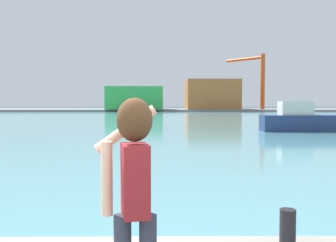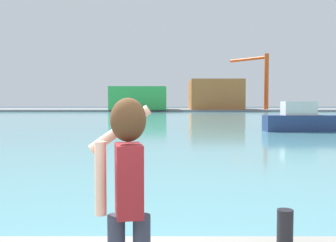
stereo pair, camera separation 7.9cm
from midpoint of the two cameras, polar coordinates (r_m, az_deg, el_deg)
name	(u,v)px [view 2 (the right image)]	position (r m, az deg, el deg)	size (l,w,h in m)	color
ground_plane	(161,118)	(52.90, -0.97, 0.37)	(220.00, 220.00, 0.00)	#334751
harbor_water	(161,118)	(54.90, -0.94, 0.48)	(140.00, 100.00, 0.02)	#599EA8
far_shore_dock	(164,110)	(94.87, -0.57, 1.66)	(140.00, 20.00, 0.47)	gray
person_photographer	(127,184)	(3.09, -5.34, -9.19)	(0.53, 0.55, 1.74)	#2D3342
harbor_bollard	(284,229)	(4.92, 17.17, -14.84)	(0.19, 0.19, 0.45)	black
boat_moored	(307,120)	(32.36, 19.79, 0.08)	(7.04, 2.09, 2.34)	navy
warehouse_left	(138,98)	(89.84, -4.33, 3.36)	(12.61, 11.10, 5.12)	green
warehouse_right	(214,95)	(93.18, 6.83, 3.86)	(11.92, 13.91, 6.85)	#B26633
port_crane	(260,75)	(93.81, 13.39, 6.63)	(7.63, 9.56, 12.77)	#D84C19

